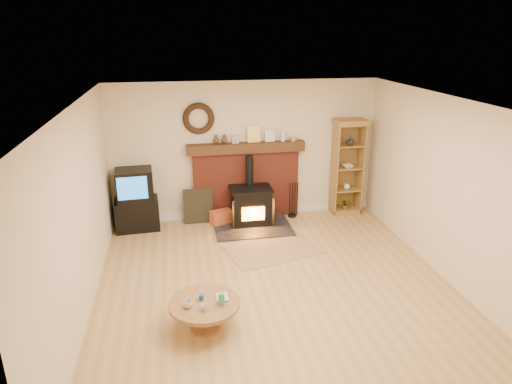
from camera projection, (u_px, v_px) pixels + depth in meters
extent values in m
plane|color=#B1884A|center=(276.00, 288.00, 6.46)|extent=(5.50, 5.50, 0.00)
cube|color=beige|center=(245.00, 151.00, 8.57)|extent=(5.00, 0.02, 2.60)
cube|color=beige|center=(357.00, 330.00, 3.48)|extent=(5.00, 0.02, 2.60)
cube|color=beige|center=(79.00, 215.00, 5.61)|extent=(0.02, 5.50, 2.60)
cube|color=beige|center=(450.00, 191.00, 6.44)|extent=(0.02, 5.50, 2.60)
cube|color=white|center=(279.00, 104.00, 5.58)|extent=(5.00, 5.50, 0.02)
cube|color=white|center=(246.00, 212.00, 8.97)|extent=(5.00, 0.04, 0.12)
torus|color=black|center=(199.00, 119.00, 8.15)|extent=(0.57, 0.11, 0.57)
cube|color=maroon|center=(246.00, 185.00, 8.72)|extent=(2.00, 0.15, 1.30)
cube|color=#311B0F|center=(246.00, 148.00, 8.44)|extent=(2.20, 0.22, 0.18)
cube|color=#999999|center=(235.00, 140.00, 8.36)|extent=(0.13, 0.05, 0.14)
cube|color=gold|center=(254.00, 134.00, 8.41)|extent=(0.24, 0.06, 0.30)
cube|color=white|center=(270.00, 136.00, 8.47)|extent=(0.18, 0.05, 0.22)
cylinder|color=white|center=(283.00, 135.00, 8.50)|extent=(0.08, 0.08, 0.22)
cylinder|color=gold|center=(293.00, 139.00, 8.56)|extent=(0.14, 0.14, 0.07)
cube|color=black|center=(253.00, 227.00, 8.41)|extent=(1.40, 1.00, 0.03)
cube|color=black|center=(251.00, 206.00, 8.48)|extent=(0.70, 0.50, 0.65)
cube|color=black|center=(251.00, 189.00, 8.36)|extent=(0.76, 0.55, 0.04)
cylinder|color=black|center=(249.00, 171.00, 8.40)|extent=(0.14, 0.14, 0.56)
cube|color=orange|center=(253.00, 214.00, 8.25)|extent=(0.42, 0.02, 0.26)
cube|color=black|center=(235.00, 213.00, 8.25)|extent=(0.16, 0.22, 0.52)
cube|color=black|center=(270.00, 210.00, 8.36)|extent=(0.16, 0.22, 0.52)
cube|color=brown|center=(271.00, 249.00, 7.60)|extent=(1.67, 1.34, 0.01)
cube|color=black|center=(137.00, 214.00, 8.32)|extent=(0.80, 0.58, 0.56)
cube|color=black|center=(135.00, 185.00, 8.13)|extent=(0.67, 0.57, 0.56)
cube|color=blue|center=(132.00, 188.00, 7.86)|extent=(0.51, 0.05, 0.41)
cube|color=brown|center=(344.00, 210.00, 9.12)|extent=(0.54, 0.39, 0.10)
cube|color=brown|center=(344.00, 166.00, 9.00)|extent=(0.54, 0.02, 1.72)
cube|color=brown|center=(334.00, 169.00, 8.78)|extent=(0.02, 0.39, 1.72)
cube|color=brown|center=(360.00, 168.00, 8.87)|extent=(0.02, 0.39, 1.72)
cube|color=brown|center=(350.00, 122.00, 8.52)|extent=(0.60, 0.43, 0.10)
cube|color=brown|center=(346.00, 189.00, 8.97)|extent=(0.50, 0.35, 0.02)
cube|color=brown|center=(347.00, 168.00, 8.82)|extent=(0.50, 0.35, 0.02)
cube|color=brown|center=(349.00, 145.00, 8.67)|extent=(0.50, 0.35, 0.02)
imported|color=white|center=(350.00, 141.00, 8.59)|extent=(0.16, 0.16, 0.17)
imported|color=white|center=(348.00, 166.00, 8.76)|extent=(0.21, 0.21, 0.05)
sphere|color=white|center=(347.00, 187.00, 8.90)|extent=(0.12, 0.12, 0.12)
imported|color=#47A16C|center=(346.00, 204.00, 9.02)|extent=(0.19, 0.16, 0.21)
cube|color=gold|center=(222.00, 217.00, 8.56)|extent=(0.47, 0.38, 0.25)
cube|color=black|center=(198.00, 206.00, 8.56)|extent=(0.55, 0.15, 0.65)
cylinder|color=black|center=(292.00, 216.00, 8.92)|extent=(0.16, 0.16, 0.04)
cylinder|color=black|center=(290.00, 200.00, 8.80)|extent=(0.02, 0.02, 0.70)
cylinder|color=black|center=(292.00, 200.00, 8.81)|extent=(0.02, 0.02, 0.70)
cylinder|color=black|center=(295.00, 200.00, 8.81)|extent=(0.02, 0.02, 0.70)
cylinder|color=black|center=(297.00, 199.00, 8.82)|extent=(0.02, 0.02, 0.70)
cylinder|color=brown|center=(205.00, 327.00, 5.60)|extent=(0.38, 0.38, 0.03)
cylinder|color=brown|center=(205.00, 316.00, 5.55)|extent=(0.14, 0.14, 0.29)
cylinder|color=brown|center=(204.00, 304.00, 5.49)|extent=(0.86, 0.86, 0.05)
imported|color=white|center=(188.00, 304.00, 5.36)|extent=(0.11, 0.11, 0.08)
imported|color=white|center=(205.00, 307.00, 5.30)|extent=(0.09, 0.09, 0.08)
imported|color=#4C331E|center=(216.00, 298.00, 5.55)|extent=(0.14, 0.19, 0.02)
cylinder|color=navy|center=(201.00, 297.00, 5.51)|extent=(0.06, 0.06, 0.07)
cube|color=#47A16C|center=(221.00, 299.00, 5.40)|extent=(0.07, 0.07, 0.16)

